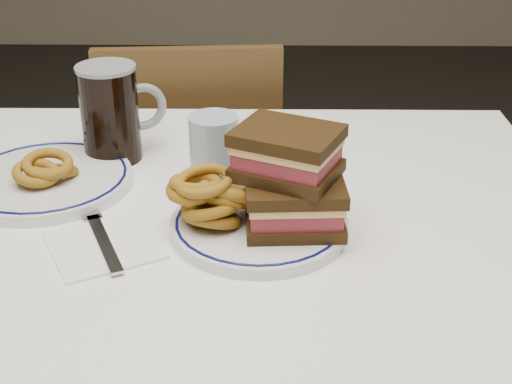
{
  "coord_description": "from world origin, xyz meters",
  "views": [
    {
      "loc": [
        0.17,
        -0.87,
        1.25
      ],
      "look_at": [
        0.16,
        -0.04,
        0.81
      ],
      "focal_mm": 50.0,
      "sensor_mm": 36.0,
      "label": 1
    }
  ],
  "objects_px": {
    "main_plate": "(259,224)",
    "chair_far": "(195,192)",
    "beer_mug": "(112,112)",
    "reuben_sandwich": "(291,179)",
    "far_plate": "(46,179)"
  },
  "relations": [
    {
      "from": "far_plate",
      "to": "main_plate",
      "type": "bearing_deg",
      "value": -21.84
    },
    {
      "from": "beer_mug",
      "to": "main_plate",
      "type": "bearing_deg",
      "value": -44.33
    },
    {
      "from": "main_plate",
      "to": "beer_mug",
      "type": "height_order",
      "value": "beer_mug"
    },
    {
      "from": "beer_mug",
      "to": "reuben_sandwich",
      "type": "bearing_deg",
      "value": -40.51
    },
    {
      "from": "main_plate",
      "to": "reuben_sandwich",
      "type": "height_order",
      "value": "reuben_sandwich"
    },
    {
      "from": "chair_far",
      "to": "far_plate",
      "type": "relative_size",
      "value": 3.23
    },
    {
      "from": "reuben_sandwich",
      "to": "far_plate",
      "type": "xyz_separation_m",
      "value": [
        -0.37,
        0.14,
        -0.07
      ]
    },
    {
      "from": "chair_far",
      "to": "reuben_sandwich",
      "type": "xyz_separation_m",
      "value": [
        0.2,
        -0.68,
        0.37
      ]
    },
    {
      "from": "reuben_sandwich",
      "to": "far_plate",
      "type": "bearing_deg",
      "value": 159.58
    },
    {
      "from": "beer_mug",
      "to": "far_plate",
      "type": "distance_m",
      "value": 0.15
    },
    {
      "from": "main_plate",
      "to": "beer_mug",
      "type": "distance_m",
      "value": 0.34
    },
    {
      "from": "chair_far",
      "to": "reuben_sandwich",
      "type": "bearing_deg",
      "value": -73.49
    },
    {
      "from": "beer_mug",
      "to": "far_plate",
      "type": "bearing_deg",
      "value": -130.47
    },
    {
      "from": "main_plate",
      "to": "chair_far",
      "type": "bearing_deg",
      "value": 103.33
    },
    {
      "from": "reuben_sandwich",
      "to": "beer_mug",
      "type": "distance_m",
      "value": 0.37
    }
  ]
}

